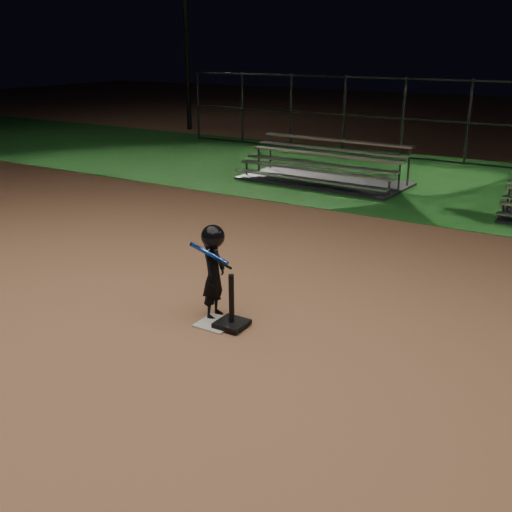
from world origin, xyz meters
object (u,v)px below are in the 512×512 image
(home_plate, at_px, (216,324))
(light_pole_left, at_px, (184,4))
(batting_tee, at_px, (232,317))
(bleacher_left, at_px, (323,174))
(child_batter, at_px, (214,269))

(home_plate, bearing_deg, light_pole_left, 128.77)
(batting_tee, height_order, bleacher_left, bleacher_left)
(home_plate, xyz_separation_m, batting_tee, (0.23, 0.04, 0.14))
(home_plate, height_order, light_pole_left, light_pole_left)
(batting_tee, height_order, light_pole_left, light_pole_left)
(home_plate, distance_m, light_pole_left, 19.79)
(child_batter, bearing_deg, bleacher_left, 5.66)
(child_batter, distance_m, light_pole_left, 19.39)
(batting_tee, relative_size, child_batter, 0.55)
(home_plate, relative_size, child_batter, 0.35)
(child_batter, distance_m, bleacher_left, 8.63)
(batting_tee, xyz_separation_m, light_pole_left, (-12.23, 14.91, 4.80))
(bleacher_left, distance_m, light_pole_left, 12.40)
(child_batter, height_order, light_pole_left, light_pole_left)
(batting_tee, bearing_deg, bleacher_left, 108.16)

